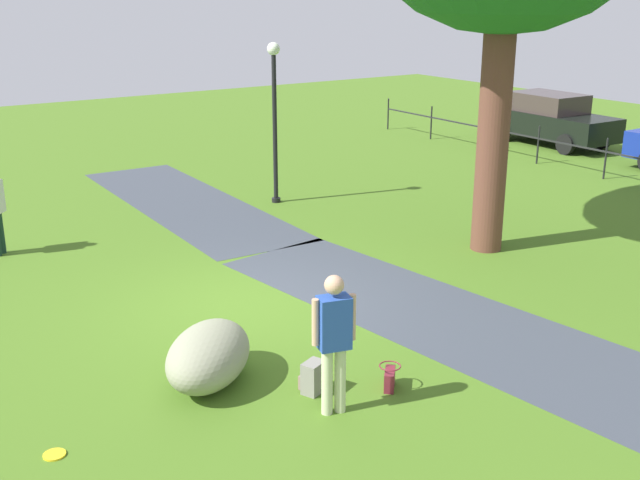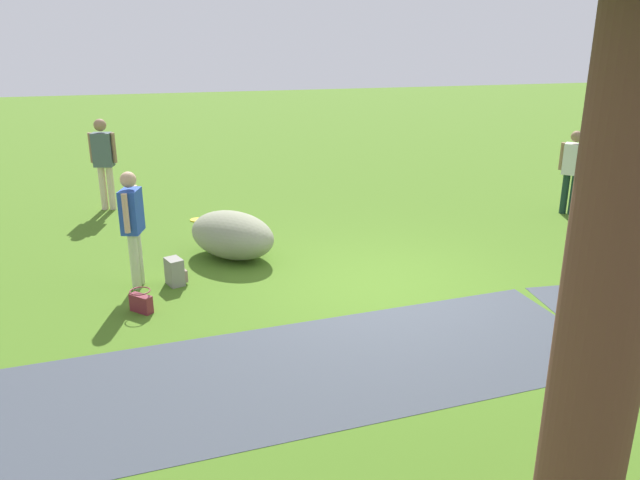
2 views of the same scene
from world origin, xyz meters
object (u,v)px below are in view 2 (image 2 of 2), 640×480
Objects in this scene: woman_with_handbag at (132,221)px; man_near_boulder at (573,167)px; handbag_on_grass at (141,302)px; backpack_by_boulder at (175,272)px; frisbee_on_grass at (196,220)px; passerby_on_path at (104,157)px; lawn_boulder at (232,235)px.

man_near_boulder is (-8.01, -1.88, -0.04)m from woman_with_handbag.
handbag_on_grass is 0.96× the size of backpack_by_boulder.
frisbee_on_grass is (-0.38, -3.00, -0.18)m from backpack_by_boulder.
frisbee_on_grass is at bearing -107.23° from woman_with_handbag.
backpack_by_boulder is (-0.53, 0.06, -0.79)m from woman_with_handbag.
man_near_boulder reaches higher than frisbee_on_grass.
passerby_on_path reaches higher than woman_with_handbag.
passerby_on_path reaches higher than lawn_boulder.
backpack_by_boulder is (0.90, 0.94, -0.18)m from lawn_boulder.
lawn_boulder is 6.68m from man_near_boulder.
passerby_on_path is (0.77, -4.05, 0.07)m from woman_with_handbag.
woman_with_handbag is 4.22× the size of backpack_by_boulder.
lawn_boulder is 4.57× the size of handbag_on_grass.
handbag_on_grass is 0.95m from backpack_by_boulder.
frisbee_on_grass is at bearing -102.19° from handbag_on_grass.
lawn_boulder is 4.39× the size of backpack_by_boulder.
woman_with_handbag is 0.95m from backpack_by_boulder.
passerby_on_path reaches higher than frisbee_on_grass.
man_near_boulder reaches higher than handbag_on_grass.
woman_with_handbag is 4.39× the size of handbag_on_grass.
woman_with_handbag reaches higher than frisbee_on_grass.
man_near_boulder is 7.24m from frisbee_on_grass.
handbag_on_grass is (1.35, 1.77, -0.23)m from lawn_boulder.
backpack_by_boulder is at bearing 107.53° from passerby_on_path.
lawn_boulder is 3.92m from passerby_on_path.
man_near_boulder is at bearing -171.36° from lawn_boulder.
lawn_boulder is at bearing 104.17° from frisbee_on_grass.
lawn_boulder is 2.16m from frisbee_on_grass.
handbag_on_grass reaches higher than frisbee_on_grass.
handbag_on_grass is at bearing 95.31° from woman_with_handbag.
backpack_by_boulder is at bearing 14.52° from man_near_boulder.
woman_with_handbag is at bearing -6.73° from backpack_by_boulder.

